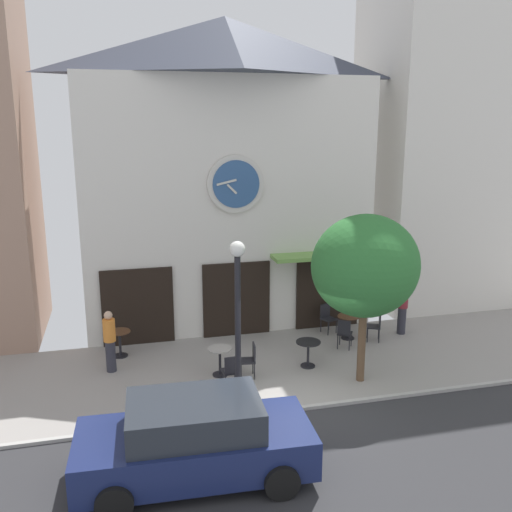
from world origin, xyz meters
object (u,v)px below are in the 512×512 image
street_tree (365,266)px  pedestrian_orange (110,341)px  cafe_chair_near_tree (344,332)px  cafe_chair_facing_wall (250,358)px  cafe_chair_under_awning (327,316)px  parked_car_navy (195,440)px  cafe_table_center_right (120,340)px  cafe_table_center (220,357)px  pedestrian_maroon (402,307)px  cafe_table_center_left (308,349)px  cafe_table_leftmost (348,323)px  cafe_chair_curbside (231,369)px  cafe_chair_by_entrance (376,324)px  street_lamp (238,322)px

street_tree → pedestrian_orange: (-6.17, 2.09, -2.15)m
cafe_chair_near_tree → cafe_chair_facing_wall: size_ratio=1.00×
street_tree → cafe_chair_under_awning: bearing=83.3°
cafe_chair_under_awning → parked_car_navy: parked_car_navy is taller
cafe_chair_facing_wall → parked_car_navy: bearing=-117.2°
cafe_table_center_right → parked_car_navy: parked_car_navy is taller
street_tree → cafe_table_center: street_tree is taller
cafe_chair_facing_wall → pedestrian_maroon: (5.28, 1.81, 0.33)m
cafe_table_center → pedestrian_maroon: bearing=14.2°
cafe_table_center_left → cafe_chair_facing_wall: cafe_chair_facing_wall is taller
cafe_table_leftmost → cafe_chair_facing_wall: size_ratio=0.81×
cafe_chair_curbside → parked_car_navy: parked_car_navy is taller
cafe_chair_by_entrance → pedestrian_orange: bearing=-178.3°
cafe_table_leftmost → cafe_chair_by_entrance: bearing=-27.3°
cafe_chair_facing_wall → cafe_chair_near_tree: bearing=20.0°
cafe_chair_by_entrance → pedestrian_orange: size_ratio=0.54×
cafe_chair_near_tree → street_tree: bearing=-101.1°
cafe_table_center → cafe_chair_curbside: size_ratio=0.83×
cafe_table_leftmost → parked_car_navy: size_ratio=0.17×
cafe_table_leftmost → cafe_chair_curbside: bearing=-149.8°
cafe_chair_near_tree → cafe_table_center_right: bearing=170.7°
pedestrian_orange → parked_car_navy: size_ratio=0.38×
pedestrian_orange → parked_car_navy: (1.54, -5.04, -0.10)m
street_lamp → cafe_table_center: bearing=97.5°
street_lamp → cafe_table_center: (-0.18, 1.39, -1.46)m
cafe_table_center_right → parked_car_navy: (1.29, -5.97, 0.27)m
cafe_chair_near_tree → pedestrian_maroon: pedestrian_maroon is taller
street_lamp → pedestrian_orange: (-2.94, 2.33, -1.10)m
cafe_chair_under_awning → cafe_chair_by_entrance: (1.17, -1.05, 0.00)m
cafe_table_center_left → cafe_chair_by_entrance: 2.86m
cafe_table_center_left → cafe_chair_near_tree: (1.42, 0.88, 0.04)m
cafe_chair_facing_wall → cafe_table_center: bearing=158.8°
street_tree → cafe_chair_by_entrance: 3.74m
cafe_chair_near_tree → cafe_chair_by_entrance: size_ratio=1.00×
cafe_chair_near_tree → parked_car_navy: 7.05m
street_tree → pedestrian_maroon: street_tree is taller
cafe_table_center → cafe_chair_near_tree: size_ratio=0.83×
cafe_chair_curbside → cafe_table_center: bearing=98.1°
cafe_table_center_left → cafe_chair_facing_wall: bearing=-171.9°
cafe_chair_under_awning → cafe_chair_near_tree: bearing=-90.2°
cafe_chair_facing_wall → pedestrian_orange: 3.72m
cafe_chair_curbside → pedestrian_orange: pedestrian_orange is taller
cafe_chair_curbside → cafe_chair_by_entrance: (4.86, 2.01, 0.00)m
pedestrian_maroon → parked_car_navy: (-7.24, -5.63, -0.10)m
cafe_table_leftmost → cafe_chair_curbside: cafe_chair_curbside is taller
cafe_table_center_left → cafe_table_center: bearing=178.7°
street_tree → street_lamp: bearing=-175.8°
cafe_table_leftmost → cafe_chair_facing_wall: 3.95m
cafe_table_center_right → cafe_chair_near_tree: 6.40m
cafe_chair_facing_wall → cafe_chair_by_entrance: bearing=18.9°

